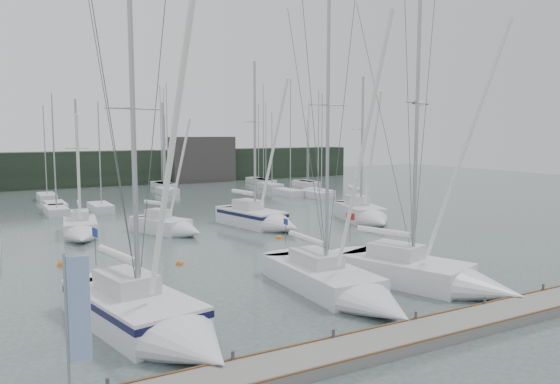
{
  "coord_description": "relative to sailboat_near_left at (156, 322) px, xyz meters",
  "views": [
    {
      "loc": [
        -13.06,
        -19.73,
        7.84
      ],
      "look_at": [
        0.87,
        5.0,
        4.68
      ],
      "focal_mm": 35.0,
      "sensor_mm": 36.0,
      "label": 1
    }
  ],
  "objects": [
    {
      "name": "ground",
      "position": [
        7.37,
        0.04,
        -0.65
      ],
      "size": [
        160.0,
        160.0,
        0.0
      ],
      "primitive_type": "plane",
      "color": "#43524F",
      "rests_on": "ground"
    },
    {
      "name": "far_building_right",
      "position": [
        25.37,
        60.04,
        2.85
      ],
      "size": [
        10.0,
        3.0,
        7.0
      ],
      "primitive_type": "cube",
      "color": "#3B3836",
      "rests_on": "ground"
    },
    {
      "name": "far_treeline",
      "position": [
        7.37,
        62.04,
        1.85
      ],
      "size": [
        90.0,
        4.0,
        5.0
      ],
      "primitive_type": "cube",
      "color": "black",
      "rests_on": "ground"
    },
    {
      "name": "sailboat_mid_c",
      "position": [
        7.33,
        20.16,
        -0.11
      ],
      "size": [
        4.6,
        6.82,
        10.7
      ],
      "rotation": [
        0.0,
        0.0,
        0.4
      ],
      "color": "white",
      "rests_on": "ground"
    },
    {
      "name": "sailboat_near_right",
      "position": [
        14.21,
        -0.57,
        -0.06
      ],
      "size": [
        5.93,
        9.77,
        15.67
      ],
      "rotation": [
        0.0,
        0.0,
        0.33
      ],
      "color": "white",
      "rests_on": "ground"
    },
    {
      "name": "sailboat_mid_e",
      "position": [
        23.5,
        17.05,
        -0.01
      ],
      "size": [
        5.07,
        8.92,
        13.4
      ],
      "rotation": [
        0.0,
        0.0,
        -0.29
      ],
      "color": "white",
      "rests_on": "ground"
    },
    {
      "name": "sailboat_near_left",
      "position": [
        0.0,
        0.0,
        0.0
      ],
      "size": [
        5.05,
        10.62,
        14.73
      ],
      "rotation": [
        0.0,
        0.0,
        0.19
      ],
      "color": "white",
      "rests_on": "ground"
    },
    {
      "name": "sailboat_mid_d",
      "position": [
        14.67,
        19.17,
        0.02
      ],
      "size": [
        4.49,
        9.15,
        14.4
      ],
      "rotation": [
        0.0,
        0.0,
        0.19
      ],
      "color": "white",
      "rests_on": "ground"
    },
    {
      "name": "mast_forest",
      "position": [
        13.65,
        44.92,
        -0.16
      ],
      "size": [
        54.86,
        24.52,
        14.74
      ],
      "color": "white",
      "rests_on": "ground"
    },
    {
      "name": "dock",
      "position": [
        7.37,
        -4.96,
        -0.45
      ],
      "size": [
        24.0,
        2.0,
        0.4
      ],
      "primitive_type": "cube",
      "color": "slate",
      "rests_on": "ground"
    },
    {
      "name": "seagull",
      "position": [
        11.17,
        -2.06,
        8.38
      ],
      "size": [
        1.06,
        0.5,
        0.21
      ],
      "rotation": [
        0.0,
        0.0,
        0.24
      ],
      "color": "silver",
      "rests_on": "ground"
    },
    {
      "name": "sailboat_near_center",
      "position": [
        9.13,
        0.31,
        -0.12
      ],
      "size": [
        3.41,
        10.83,
        15.47
      ],
      "rotation": [
        0.0,
        0.0,
        -0.04
      ],
      "color": "white",
      "rests_on": "ground"
    },
    {
      "name": "buoy_c",
      "position": [
        -1.43,
        13.94,
        -0.65
      ],
      "size": [
        0.6,
        0.6,
        0.6
      ],
      "primitive_type": "sphere",
      "color": "orange",
      "rests_on": "ground"
    },
    {
      "name": "sailboat_mid_b",
      "position": [
        0.95,
        22.13,
        -0.12
      ],
      "size": [
        3.39,
        7.74,
        10.96
      ],
      "rotation": [
        0.0,
        0.0,
        -0.14
      ],
      "color": "white",
      "rests_on": "ground"
    },
    {
      "name": "buoy_a",
      "position": [
        4.67,
        10.82,
        -0.65
      ],
      "size": [
        0.47,
        0.47,
        0.47
      ],
      "primitive_type": "sphere",
      "color": "orange",
      "rests_on": "ground"
    },
    {
      "name": "dock_banner",
      "position": [
        -3.58,
        -4.91,
        2.29
      ],
      "size": [
        0.64,
        0.22,
        4.3
      ],
      "rotation": [
        0.0,
        0.0,
        -0.27
      ],
      "color": "#96989D",
      "rests_on": "dock"
    },
    {
      "name": "buoy_b",
      "position": [
        13.66,
        14.79,
        -0.65
      ],
      "size": [
        0.47,
        0.47,
        0.47
      ],
      "primitive_type": "sphere",
      "color": "orange",
      "rests_on": "ground"
    }
  ]
}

